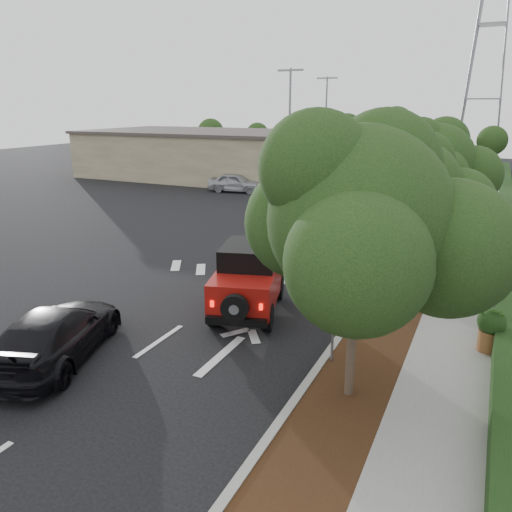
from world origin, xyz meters
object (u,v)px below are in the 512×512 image
Objects in this scene: red_jeep at (250,277)px; speed_hump_sign at (334,312)px; silver_suv_ahead at (359,246)px; black_suv_oncoming at (56,334)px.

speed_hump_sign reaches higher than red_jeep.
speed_hump_sign reaches higher than silver_suv_ahead.
speed_hump_sign reaches higher than black_suv_oncoming.
silver_suv_ahead is at bearing 99.44° from speed_hump_sign.
red_jeep is 4.29m from speed_hump_sign.
black_suv_oncoming reaches higher than silver_suv_ahead.
speed_hump_sign is (6.59, 2.73, 0.76)m from black_suv_oncoming.
black_suv_oncoming is at bearing -158.13° from speed_hump_sign.
silver_suv_ahead is 12.77m from black_suv_oncoming.
silver_suv_ahead is at bearing 57.94° from red_jeep.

